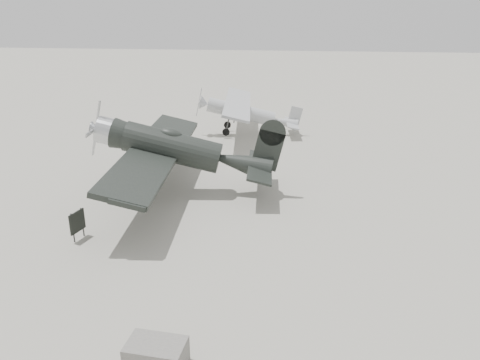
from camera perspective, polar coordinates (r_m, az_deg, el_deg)
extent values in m
plane|color=gray|center=(20.36, -5.57, -5.20)|extent=(160.00, 160.00, 0.00)
cylinder|color=black|center=(23.02, -8.21, 3.84)|extent=(4.75, 1.77, 1.49)
cone|color=black|center=(22.57, 0.55, 3.87)|extent=(2.84, 1.54, 1.38)
cylinder|color=#B6B9BB|center=(23.86, -15.87, 3.87)|extent=(1.03, 1.37, 1.32)
cone|color=#B6B9BB|center=(24.08, -17.30, 3.86)|extent=(0.41, 0.62, 0.59)
cube|color=#B6B9BB|center=(24.05, -17.14, 3.86)|extent=(0.08, 0.19, 2.76)
ellipsoid|color=black|center=(22.88, -8.82, 5.43)|extent=(1.21, 0.79, 0.49)
cube|color=black|center=(23.28, -9.96, 2.98)|extent=(3.00, 12.85, 0.23)
cube|color=black|center=(22.54, 2.71, 3.95)|extent=(1.44, 4.52, 0.11)
cube|color=black|center=(22.29, 3.16, 6.17)|extent=(1.28, 0.18, 1.91)
cylinder|color=black|center=(22.57, -11.58, -1.64)|extent=(0.73, 0.21, 0.72)
cylinder|color=black|center=(25.16, -9.99, 0.83)|extent=(0.73, 0.21, 0.72)
cylinder|color=#333333|center=(22.31, -11.71, 0.05)|extent=(0.12, 0.12, 1.49)
cylinder|color=#333333|center=(24.93, -10.09, 2.37)|extent=(0.12, 0.12, 1.49)
cylinder|color=black|center=(22.69, 3.36, 2.71)|extent=(0.24, 0.10, 0.23)
cylinder|color=#9B9EA0|center=(33.55, 0.14, 8.30)|extent=(4.89, 1.47, 1.02)
cone|color=#9B9EA0|center=(33.64, 5.73, 8.23)|extent=(1.75, 1.08, 0.93)
cone|color=#9B9EA0|center=(33.71, -4.48, 8.30)|extent=(0.65, 1.01, 0.96)
cube|color=#9B9EA0|center=(33.75, -5.11, 8.30)|extent=(0.06, 0.13, 2.04)
cube|color=#9B9EA0|center=(33.44, -0.50, 9.27)|extent=(2.72, 10.31, 0.17)
cube|color=#9B9EA0|center=(33.67, 6.53, 8.30)|extent=(1.13, 3.22, 0.07)
cube|color=#9B9EA0|center=(33.55, 6.73, 9.30)|extent=(0.84, 0.15, 1.20)
cylinder|color=black|center=(32.92, -1.20, 5.53)|extent=(0.53, 0.18, 0.52)
cylinder|color=black|center=(34.89, -1.05, 6.41)|extent=(0.53, 0.18, 0.52)
cylinder|color=#333333|center=(32.78, -1.20, 6.42)|extent=(0.09, 0.09, 1.11)
cylinder|color=#333333|center=(34.76, -1.06, 7.25)|extent=(0.09, 0.09, 1.11)
cylinder|color=black|center=(33.75, 6.82, 7.75)|extent=(0.17, 0.08, 0.17)
cube|color=slate|center=(13.03, -10.16, -20.29)|extent=(1.58, 1.07, 0.75)
cylinder|color=#333333|center=(19.57, -19.71, -5.52)|extent=(0.07, 0.07, 1.23)
cylinder|color=#333333|center=(19.95, -18.67, -4.88)|extent=(0.07, 0.07, 1.23)
cube|color=black|center=(19.70, -19.23, -4.82)|extent=(0.27, 0.84, 0.85)
cube|color=beige|center=(19.70, -19.32, -4.68)|extent=(0.18, 0.65, 0.17)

